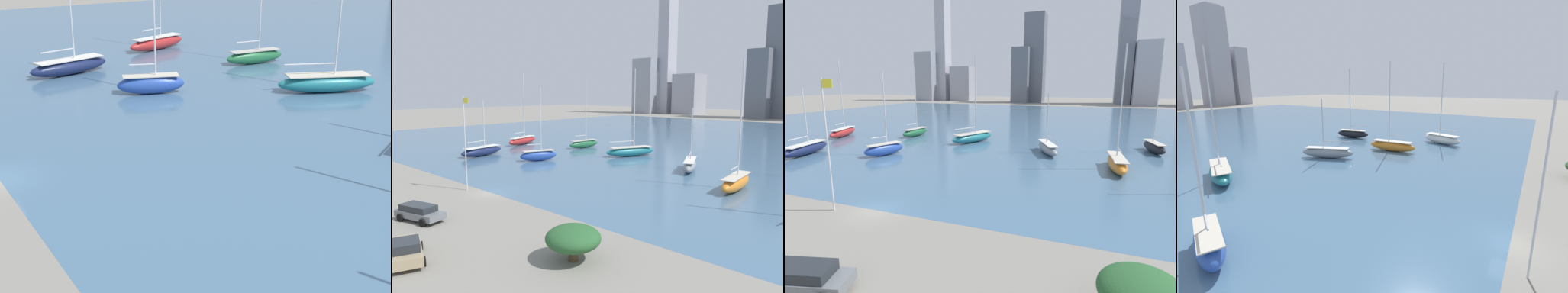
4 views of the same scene
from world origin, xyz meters
TOP-DOWN VIEW (x-y plane):
  - ground_plane at (0.00, 0.00)m, footprint 500.00×500.00m
  - harbor_water at (0.00, 70.00)m, footprint 180.00×140.00m
  - flag_pole at (-3.49, -1.32)m, footprint 1.24×0.14m
  - yard_shrub at (20.74, -6.47)m, footprint 4.12×4.12m
  - sailboat_blue at (-13.26, 18.31)m, footprint 4.30×7.08m
  - sailboat_gray at (11.09, 28.90)m, footprint 5.29×8.87m
  - sailboat_green at (-18.68, 35.87)m, footprint 2.63×8.14m
  - sailboat_navy at (-25.64, 14.31)m, footprint 4.33×10.16m
  - sailboat_teal at (-4.23, 33.81)m, footprint 6.56×10.42m
  - sailboat_red at (-33.29, 29.96)m, footprint 4.82×10.23m
  - sailboat_orange at (21.21, 21.89)m, footprint 2.90×9.11m
  - parked_wagon_gray at (3.74, -10.42)m, footprint 5.33×3.21m
  - parked_pickup_tan at (11.91, -14.86)m, footprint 5.50×3.67m

SIDE VIEW (x-z plane):
  - ground_plane at x=0.00m, z-range 0.00..0.00m
  - harbor_water at x=0.00m, z-range 0.00..0.00m
  - parked_pickup_tan at x=11.91m, z-range -0.01..1.71m
  - parked_wagon_gray at x=3.74m, z-range 0.08..1.68m
  - sailboat_navy at x=-25.64m, z-range -4.38..6.32m
  - sailboat_gray at x=11.09m, z-range -3.97..5.92m
  - sailboat_green at x=-18.68m, z-range -6.38..8.39m
  - sailboat_red at x=-33.29m, z-range -7.32..9.37m
  - sailboat_teal at x=-4.23m, z-range -7.36..9.42m
  - sailboat_orange at x=21.21m, z-range -7.03..9.19m
  - sailboat_blue at x=-13.26m, z-range -5.52..7.68m
  - yard_shrub at x=20.74m, z-range 0.38..3.02m
  - flag_pole at x=-3.49m, z-range 0.49..12.29m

